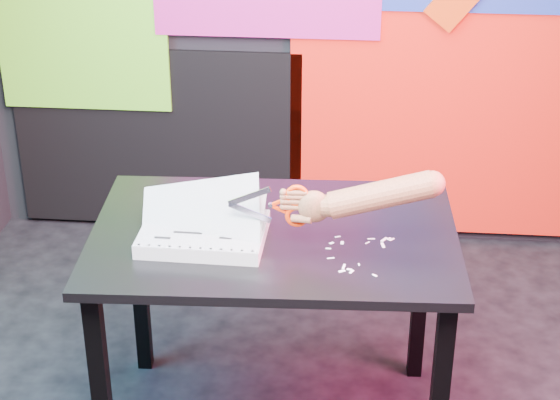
# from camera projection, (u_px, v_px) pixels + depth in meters

# --- Properties ---
(room) EXTENTS (3.01, 3.01, 2.71)m
(room) POSITION_uv_depth(u_px,v_px,m) (304.00, 56.00, 2.44)
(room) COLOR #232327
(room) RESTS_ON ground
(backdrop) EXTENTS (2.88, 0.05, 2.08)m
(backdrop) POSITION_uv_depth(u_px,v_px,m) (341.00, 37.00, 3.92)
(backdrop) COLOR red
(backdrop) RESTS_ON ground
(work_table) EXTENTS (1.14, 0.79, 0.75)m
(work_table) POSITION_uv_depth(u_px,v_px,m) (274.00, 260.00, 2.88)
(work_table) COLOR black
(work_table) RESTS_ON ground
(printout_stack) EXTENTS (0.39, 0.28, 0.19)m
(printout_stack) POSITION_uv_depth(u_px,v_px,m) (203.00, 233.00, 2.78)
(printout_stack) COLOR white
(printout_stack) RESTS_ON work_table
(scissors) EXTENTS (0.24, 0.02, 0.14)m
(scissors) POSITION_uv_depth(u_px,v_px,m) (291.00, 206.00, 2.70)
(scissors) COLOR silver
(scissors) RESTS_ON printout_stack
(hand_forearm) EXTENTS (0.46, 0.09, 0.17)m
(hand_forearm) POSITION_uv_depth(u_px,v_px,m) (369.00, 197.00, 2.66)
(hand_forearm) COLOR #BC6A45
(hand_forearm) RESTS_ON work_table
(paper_clippings) EXTENTS (0.20, 0.23, 0.00)m
(paper_clippings) POSITION_uv_depth(u_px,v_px,m) (360.00, 252.00, 2.73)
(paper_clippings) COLOR white
(paper_clippings) RESTS_ON work_table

